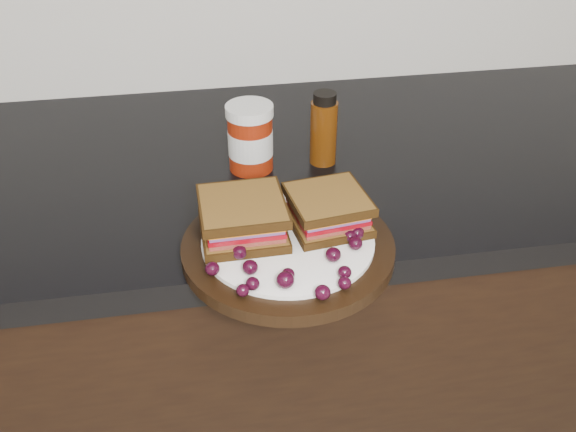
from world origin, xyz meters
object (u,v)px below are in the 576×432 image
Objects in this scene: oil_bottle at (324,128)px; sandwich_left at (243,218)px; plate at (288,248)px; condiment_jar at (250,138)px.

sandwich_left is at bearing -125.80° from oil_bottle.
sandwich_left reaches higher than plate.
condiment_jar is (0.03, 0.21, 0.01)m from sandwich_left.
oil_bottle is at bearing 52.86° from sandwich_left.
plate is 0.07m from sandwich_left.
condiment_jar is at bearing -179.25° from oil_bottle.
plate is 2.33× the size of oil_bottle.
condiment_jar is at bearing 79.22° from sandwich_left.
oil_bottle is at bearing 0.75° from condiment_jar.
plate is 0.24m from condiment_jar.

